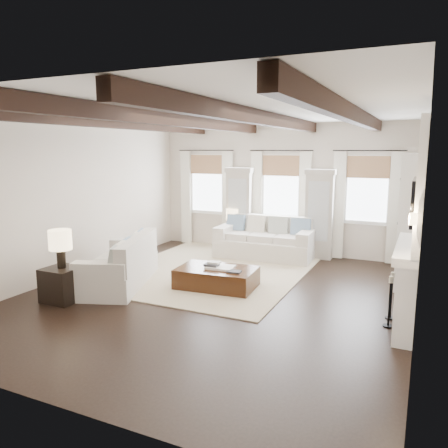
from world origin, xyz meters
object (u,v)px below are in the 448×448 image
at_px(sofa_left, 122,265).
at_px(side_table_front, 63,284).
at_px(sofa_back, 265,241).
at_px(ottoman, 217,278).
at_px(side_table_back, 232,240).

distance_m(sofa_left, side_table_front, 1.21).
bearing_deg(sofa_back, side_table_front, -115.87).
distance_m(sofa_back, side_table_front, 4.87).
height_order(ottoman, side_table_back, side_table_back).
relative_size(sofa_left, ottoman, 1.66).
bearing_deg(sofa_back, sofa_left, -118.55).
relative_size(sofa_back, sofa_left, 0.97).
bearing_deg(side_table_front, sofa_back, 64.13).
bearing_deg(side_table_front, sofa_left, 72.28).
xyz_separation_m(sofa_left, side_table_front, (-0.37, -1.15, -0.10)).
xyz_separation_m(sofa_back, side_table_front, (-2.12, -4.38, -0.10)).
relative_size(sofa_back, side_table_back, 4.36).
bearing_deg(side_table_front, side_table_back, 76.41).
bearing_deg(side_table_front, ottoman, 39.77).
relative_size(ottoman, side_table_front, 2.48).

